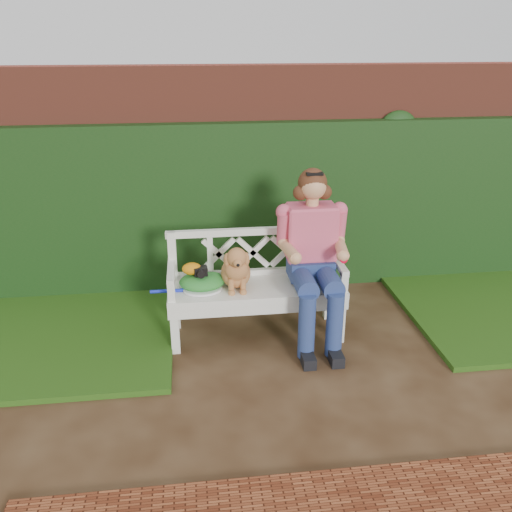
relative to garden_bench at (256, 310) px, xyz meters
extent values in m
plane|color=#311B0D|center=(0.37, -0.69, -0.24)|extent=(60.00, 60.00, 0.00)
cube|color=brown|center=(0.37, 1.21, 0.86)|extent=(10.00, 0.30, 2.20)
cube|color=#1B3812|center=(0.37, 0.99, 0.61)|extent=(10.00, 0.18, 1.70)
cube|color=#1B3F0F|center=(-2.03, 0.21, -0.21)|extent=(2.60, 2.00, 0.05)
cube|color=black|center=(-0.47, -0.02, 0.41)|extent=(0.12, 0.09, 0.07)
ellipsoid|color=orange|center=(-0.54, 0.00, 0.42)|extent=(0.19, 0.17, 0.10)
camera|label=1|loc=(-0.52, -4.15, 2.25)|focal=38.00mm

